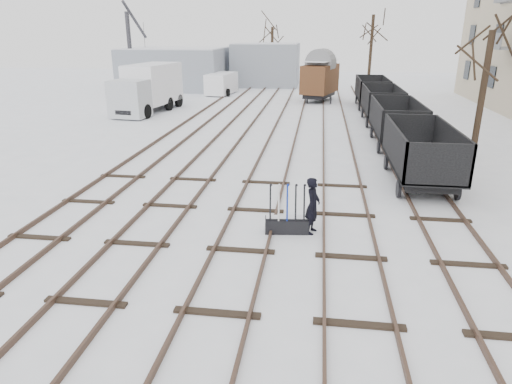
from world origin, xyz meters
The scene contains 17 objects.
ground centered at (0.00, 0.00, 0.00)m, with size 120.00×120.00×0.00m, color white.
tracks centered at (0.00, 13.67, 0.07)m, with size 13.90×52.00×0.16m.
shed_left centered at (-13.00, 36.00, 2.05)m, with size 10.00×8.00×4.10m.
shed_right centered at (-4.00, 40.00, 2.25)m, with size 7.00×6.00×4.50m.
ground_frame centered at (1.17, 1.42, 0.28)m, with size 1.34×0.56×1.49m.
worker centered at (1.92, 1.52, 0.86)m, with size 0.63×0.41×1.73m, color black.
freight_wagon_a centered at (6.00, 6.85, 0.87)m, with size 2.24×5.59×2.28m.
freight_wagon_b centered at (6.00, 13.25, 0.87)m, with size 2.24×5.59×2.28m.
freight_wagon_c centered at (6.00, 19.65, 0.87)m, with size 2.24×5.59×2.28m.
freight_wagon_d centered at (6.00, 26.05, 0.87)m, with size 2.24×5.59×2.28m.
box_van_wagon centered at (1.92, 28.76, 1.96)m, with size 3.51×4.90×3.37m.
lorry centered at (-10.58, 21.55, 1.76)m, with size 3.11×7.75×3.42m.
panel_van centered at (-7.31, 32.08, 1.02)m, with size 2.46×4.65×1.96m.
crane centered at (-16.39, 32.91, 2.21)m, with size 1.75×4.91×8.40m.
tree_near centered at (9.43, 11.45, 2.89)m, with size 0.30×0.30×5.79m, color black.
tree_far_left centered at (-3.51, 41.45, 3.07)m, with size 0.30×0.30×6.14m, color black.
tree_far_right centered at (6.72, 36.70, 3.60)m, with size 0.30×0.30×7.20m, color black.
Camera 1 is at (1.98, -11.17, 5.77)m, focal length 32.00 mm.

